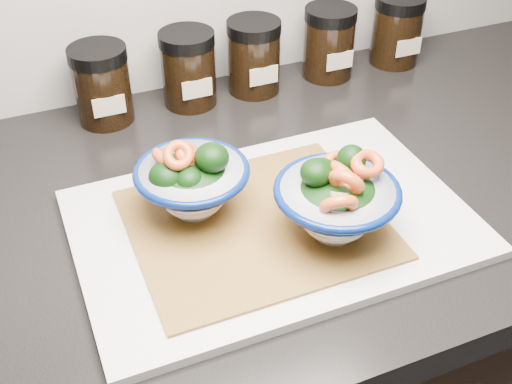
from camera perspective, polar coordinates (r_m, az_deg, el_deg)
name	(u,v)px	position (r m, az deg, el deg)	size (l,w,h in m)	color
countertop	(280,196)	(0.83, 2.13, -0.34)	(3.50, 0.60, 0.04)	black
cutting_board	(272,223)	(0.75, 1.47, -2.76)	(0.45, 0.30, 0.01)	silver
bamboo_mat	(256,224)	(0.73, 0.00, -2.83)	(0.28, 0.24, 0.00)	#A57B31
bowl_left	(192,182)	(0.73, -5.74, 0.88)	(0.13, 0.13, 0.10)	white
bowl_right	(336,201)	(0.70, 7.15, -0.79)	(0.14, 0.14, 0.10)	white
spice_jar_a	(102,85)	(0.94, -13.53, 9.26)	(0.08, 0.08, 0.11)	black
spice_jar_b	(188,69)	(0.97, -6.02, 10.85)	(0.08, 0.08, 0.11)	black
spice_jar_c	(254,56)	(1.00, -0.19, 11.96)	(0.08, 0.08, 0.11)	black
spice_jar_d	(329,43)	(1.05, 6.49, 13.06)	(0.08, 0.08, 0.11)	black
spice_jar_e	(397,30)	(1.11, 12.41, 13.89)	(0.08, 0.08, 0.11)	black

